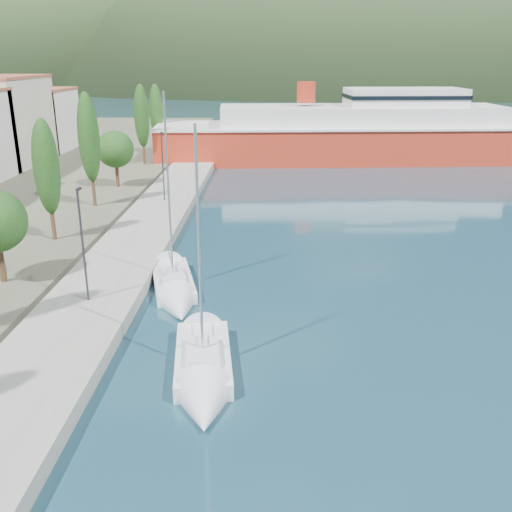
{
  "coord_description": "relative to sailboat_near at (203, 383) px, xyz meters",
  "views": [
    {
      "loc": [
        0.85,
        -13.43,
        13.16
      ],
      "look_at": [
        0.0,
        14.0,
        3.5
      ],
      "focal_mm": 40.0,
      "sensor_mm": 36.0,
      "label": 1
    }
  ],
  "objects": [
    {
      "name": "ground",
      "position": [
        1.97,
        112.95,
        -0.31
      ],
      "size": [
        1400.0,
        1400.0,
        0.0
      ],
      "primitive_type": "plane",
      "color": "#1A3E4B"
    },
    {
      "name": "quay",
      "position": [
        -7.03,
        18.95,
        0.09
      ],
      "size": [
        5.0,
        88.0,
        0.8
      ],
      "primitive_type": "cube",
      "color": "gray",
      "rests_on": "ground"
    },
    {
      "name": "tree_row",
      "position": [
        -12.87,
        23.64,
        5.35
      ],
      "size": [
        3.65,
        64.3,
        10.43
      ],
      "color": "#47301E",
      "rests_on": "land_strip"
    },
    {
      "name": "lamp_posts",
      "position": [
        -7.03,
        7.14,
        3.77
      ],
      "size": [
        0.15,
        45.75,
        6.06
      ],
      "color": "#2D2D33",
      "rests_on": "quay"
    },
    {
      "name": "sailboat_near",
      "position": [
        0.0,
        0.0,
        0.0
      ],
      "size": [
        3.41,
        8.36,
        11.67
      ],
      "color": "silver",
      "rests_on": "ground"
    },
    {
      "name": "sailboat_mid",
      "position": [
        -2.68,
        9.3,
        -0.01
      ],
      "size": [
        4.32,
        8.81,
        12.27
      ],
      "color": "silver",
      "rests_on": "ground"
    },
    {
      "name": "ferry",
      "position": [
        14.45,
        55.97,
        2.91
      ],
      "size": [
        54.1,
        15.2,
        10.61
      ],
      "color": "#B52E1A",
      "rests_on": "ground"
    }
  ]
}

